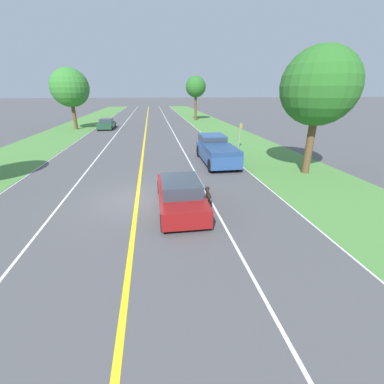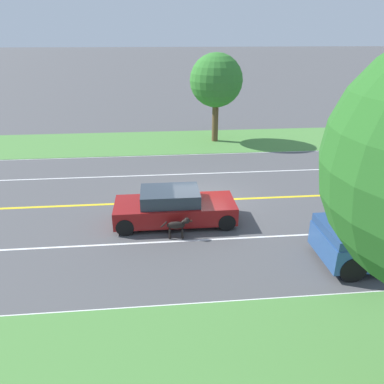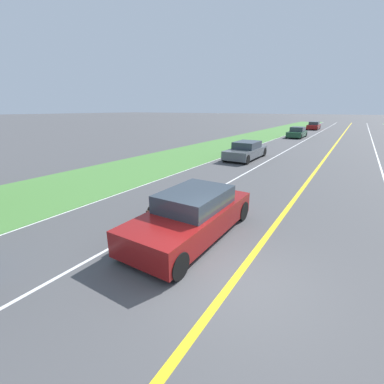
{
  "view_description": "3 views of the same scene",
  "coord_description": "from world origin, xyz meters",
  "px_view_note": "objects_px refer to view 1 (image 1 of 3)",
  "views": [
    {
      "loc": [
        0.93,
        -11.75,
        4.91
      ],
      "look_at": [
        2.47,
        -1.54,
        0.83
      ],
      "focal_mm": 24.0,
      "sensor_mm": 36.0,
      "label": 1
    },
    {
      "loc": [
        15.36,
        -1.96,
        7.02
      ],
      "look_at": [
        1.69,
        -0.62,
        1.16
      ],
      "focal_mm": 35.0,
      "sensor_mm": 36.0,
      "label": 2
    },
    {
      "loc": [
        -1.82,
        4.66,
        3.72
      ],
      "look_at": [
        2.46,
        -2.1,
        1.11
      ],
      "focal_mm": 24.0,
      "sensor_mm": 36.0,
      "label": 3
    }
  ],
  "objects_px": {
    "ego_car": "(180,195)",
    "roadside_tree_left_far": "(70,88)",
    "street_sign": "(240,133)",
    "roadside_tree_right_near": "(319,87)",
    "roadside_tree_right_far": "(196,87)",
    "dog": "(208,195)",
    "oncoming_car": "(107,124)",
    "pickup_truck": "(216,150)"
  },
  "relations": [
    {
      "from": "ego_car",
      "to": "roadside_tree_left_far",
      "type": "distance_m",
      "value": 29.91
    },
    {
      "from": "ego_car",
      "to": "roadside_tree_left_far",
      "type": "xyz_separation_m",
      "value": [
        -11.34,
        27.29,
        4.61
      ]
    },
    {
      "from": "roadside_tree_left_far",
      "to": "street_sign",
      "type": "distance_m",
      "value": 24.06
    },
    {
      "from": "ego_car",
      "to": "street_sign",
      "type": "bearing_deg",
      "value": 60.64
    },
    {
      "from": "ego_car",
      "to": "dog",
      "type": "height_order",
      "value": "ego_car"
    },
    {
      "from": "roadside_tree_left_far",
      "to": "street_sign",
      "type": "xyz_separation_m",
      "value": [
        17.92,
        -15.59,
        -3.81
      ]
    },
    {
      "from": "dog",
      "to": "oncoming_car",
      "type": "distance_m",
      "value": 28.53
    },
    {
      "from": "roadside_tree_right_near",
      "to": "roadside_tree_left_far",
      "type": "xyz_separation_m",
      "value": [
        -19.8,
        23.19,
        0.17
      ]
    },
    {
      "from": "roadside_tree_right_far",
      "to": "roadside_tree_left_far",
      "type": "distance_m",
      "value": 20.14
    },
    {
      "from": "pickup_truck",
      "to": "roadside_tree_right_near",
      "type": "distance_m",
      "value": 7.41
    },
    {
      "from": "pickup_truck",
      "to": "oncoming_car",
      "type": "distance_m",
      "value": 22.45
    },
    {
      "from": "oncoming_car",
      "to": "pickup_truck",
      "type": "bearing_deg",
      "value": 118.6
    },
    {
      "from": "ego_car",
      "to": "street_sign",
      "type": "distance_m",
      "value": 13.44
    },
    {
      "from": "roadside_tree_left_far",
      "to": "street_sign",
      "type": "height_order",
      "value": "roadside_tree_left_far"
    },
    {
      "from": "dog",
      "to": "roadside_tree_right_far",
      "type": "height_order",
      "value": "roadside_tree_right_far"
    },
    {
      "from": "roadside_tree_right_near",
      "to": "oncoming_car",
      "type": "bearing_deg",
      "value": 124.18
    },
    {
      "from": "roadside_tree_left_far",
      "to": "ego_car",
      "type": "bearing_deg",
      "value": -67.43
    },
    {
      "from": "roadside_tree_right_far",
      "to": "street_sign",
      "type": "relative_size",
      "value": 3.15
    },
    {
      "from": "oncoming_car",
      "to": "street_sign",
      "type": "xyz_separation_m",
      "value": [
        13.88,
        -15.62,
        0.83
      ]
    },
    {
      "from": "pickup_truck",
      "to": "street_sign",
      "type": "relative_size",
      "value": 2.39
    },
    {
      "from": "roadside_tree_right_near",
      "to": "street_sign",
      "type": "bearing_deg",
      "value": 103.92
    },
    {
      "from": "dog",
      "to": "pickup_truck",
      "type": "relative_size",
      "value": 0.21
    },
    {
      "from": "oncoming_car",
      "to": "roadside_tree_right_near",
      "type": "relative_size",
      "value": 0.61
    },
    {
      "from": "roadside_tree_right_near",
      "to": "roadside_tree_right_far",
      "type": "height_order",
      "value": "roadside_tree_right_near"
    },
    {
      "from": "roadside_tree_right_near",
      "to": "roadside_tree_right_far",
      "type": "xyz_separation_m",
      "value": [
        -1.82,
        32.26,
        0.38
      ]
    },
    {
      "from": "dog",
      "to": "oncoming_car",
      "type": "height_order",
      "value": "oncoming_car"
    },
    {
      "from": "pickup_truck",
      "to": "street_sign",
      "type": "distance_m",
      "value": 5.19
    },
    {
      "from": "pickup_truck",
      "to": "oncoming_car",
      "type": "relative_size",
      "value": 1.25
    },
    {
      "from": "roadside_tree_right_near",
      "to": "street_sign",
      "type": "height_order",
      "value": "roadside_tree_right_near"
    },
    {
      "from": "roadside_tree_right_far",
      "to": "oncoming_car",
      "type": "bearing_deg",
      "value": -147.02
    },
    {
      "from": "ego_car",
      "to": "roadside_tree_right_near",
      "type": "bearing_deg",
      "value": 25.84
    },
    {
      "from": "dog",
      "to": "ego_car",
      "type": "bearing_deg",
      "value": -172.96
    },
    {
      "from": "ego_car",
      "to": "pickup_truck",
      "type": "height_order",
      "value": "pickup_truck"
    },
    {
      "from": "dog",
      "to": "roadside_tree_right_far",
      "type": "relative_size",
      "value": 0.16
    },
    {
      "from": "roadside_tree_left_far",
      "to": "street_sign",
      "type": "bearing_deg",
      "value": -41.03
    },
    {
      "from": "pickup_truck",
      "to": "oncoming_car",
      "type": "bearing_deg",
      "value": 118.6
    },
    {
      "from": "dog",
      "to": "pickup_truck",
      "type": "bearing_deg",
      "value": 76.68
    },
    {
      "from": "ego_car",
      "to": "street_sign",
      "type": "height_order",
      "value": "street_sign"
    },
    {
      "from": "ego_car",
      "to": "pickup_truck",
      "type": "xyz_separation_m",
      "value": [
        3.44,
        7.6,
        0.26
      ]
    },
    {
      "from": "roadside_tree_left_far",
      "to": "pickup_truck",
      "type": "bearing_deg",
      "value": -53.1
    },
    {
      "from": "ego_car",
      "to": "roadside_tree_left_far",
      "type": "height_order",
      "value": "roadside_tree_left_far"
    },
    {
      "from": "roadside_tree_right_far",
      "to": "street_sign",
      "type": "distance_m",
      "value": 24.99
    }
  ]
}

